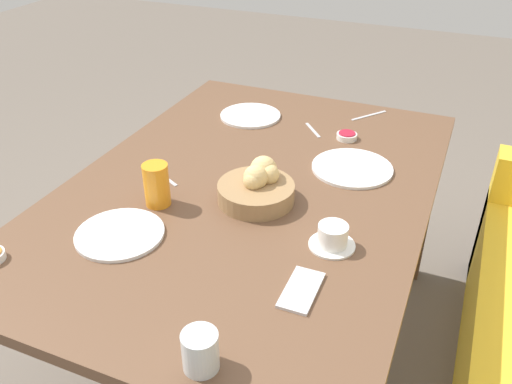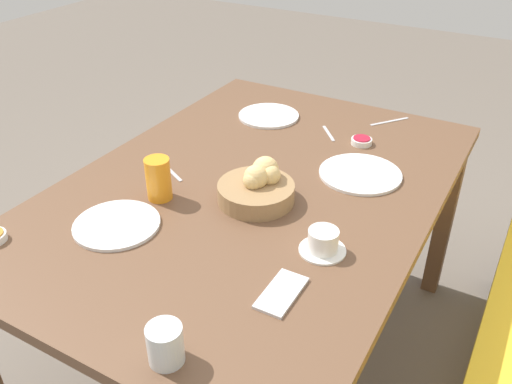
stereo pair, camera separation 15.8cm
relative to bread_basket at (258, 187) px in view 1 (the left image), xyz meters
name	(u,v)px [view 1 (the left image)]	position (x,y,z in m)	size (l,w,h in m)	color
ground_plane	(251,356)	(-0.07, -0.05, -0.81)	(10.00, 10.00, 0.00)	#6B6056
dining_table	(250,207)	(-0.07, -0.05, -0.13)	(1.55, 1.07, 0.77)	brown
bread_basket	(258,187)	(0.00, 0.00, 0.00)	(0.23, 0.23, 0.12)	#99754C
plate_near_left	(250,116)	(-0.54, -0.26, -0.04)	(0.23, 0.23, 0.01)	white
plate_near_right	(120,234)	(0.31, -0.27, -0.04)	(0.24, 0.24, 0.01)	white
plate_far_center	(352,168)	(-0.29, 0.21, -0.04)	(0.26, 0.26, 0.01)	white
juice_glass	(157,185)	(0.13, -0.26, 0.02)	(0.07, 0.07, 0.13)	orange
water_tumbler	(200,351)	(0.61, 0.14, 0.00)	(0.07, 0.07, 0.09)	silver
coffee_cup	(333,237)	(0.13, 0.27, -0.01)	(0.12, 0.12, 0.06)	white
jam_bowl_berry	(347,136)	(-0.50, 0.14, -0.03)	(0.07, 0.07, 0.02)	white
fork_silver	(369,116)	(-0.73, 0.17, -0.04)	(0.14, 0.11, 0.00)	#B7B7BC
knife_silver	(162,175)	(-0.01, -0.34, -0.04)	(0.09, 0.16, 0.00)	#B7B7BC
spoon_coffee	(313,130)	(-0.52, 0.01, -0.04)	(0.11, 0.09, 0.00)	#B7B7BC
cell_phone	(301,290)	(0.33, 0.25, -0.04)	(0.15, 0.08, 0.01)	silver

